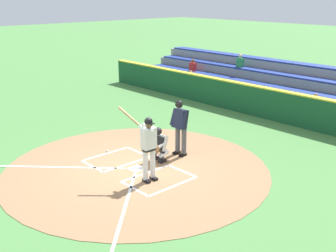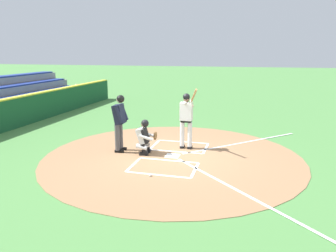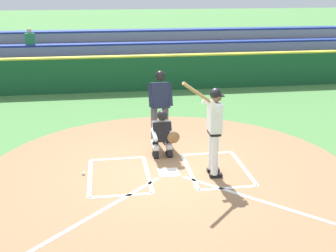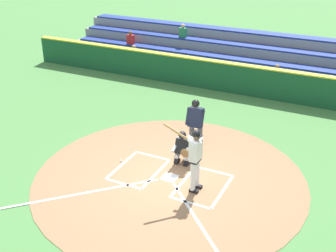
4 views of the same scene
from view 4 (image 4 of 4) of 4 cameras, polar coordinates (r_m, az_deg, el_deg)
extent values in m
plane|color=#4C8442|center=(12.94, 0.22, -6.79)|extent=(120.00, 120.00, 0.00)
cylinder|color=#99704C|center=(12.93, 0.22, -6.77)|extent=(8.00, 8.00, 0.01)
cube|color=white|center=(12.93, 0.22, -6.73)|extent=(0.44, 0.44, 0.01)
cube|color=white|center=(13.29, 6.02, -5.90)|extent=(1.20, 0.08, 0.01)
cube|color=white|center=(11.89, 2.91, -10.01)|extent=(1.20, 0.08, 0.01)
cube|color=white|center=(12.77, 2.05, -7.21)|extent=(0.08, 1.80, 0.01)
cube|color=white|center=(12.42, 7.15, -8.48)|extent=(0.08, 1.80, 0.01)
cube|color=white|center=(14.03, -2.04, -3.94)|extent=(1.20, 0.08, 0.01)
cube|color=white|center=(12.70, -5.88, -7.53)|extent=(1.20, 0.08, 0.01)
cube|color=white|center=(13.10, -1.56, -6.26)|extent=(0.08, 1.80, 0.01)
cube|color=white|center=(13.62, -6.06, -5.05)|extent=(0.08, 1.80, 0.01)
cube|color=white|center=(12.44, -12.99, -8.93)|extent=(3.73, 3.73, 0.01)
cube|color=white|center=(10.71, 5.58, -14.80)|extent=(3.73, 3.73, 0.01)
cylinder|color=white|center=(12.27, 3.79, -6.06)|extent=(0.15, 0.15, 0.84)
cube|color=black|center=(12.51, 3.90, -7.88)|extent=(0.26, 0.13, 0.09)
cylinder|color=white|center=(12.07, 3.28, -6.64)|extent=(0.15, 0.15, 0.84)
cube|color=black|center=(12.31, 3.40, -8.47)|extent=(0.26, 0.13, 0.09)
cube|color=black|center=(11.93, 3.60, -4.43)|extent=(0.23, 0.35, 0.10)
cube|color=white|center=(11.78, 3.64, -3.13)|extent=(0.25, 0.41, 0.60)
sphere|color=brown|center=(11.58, 3.79, -1.37)|extent=(0.21, 0.21, 0.21)
sphere|color=black|center=(11.55, 3.71, -1.04)|extent=(0.23, 0.23, 0.23)
cube|color=black|center=(11.53, 4.20, -1.31)|extent=(0.12, 0.17, 0.02)
cylinder|color=white|center=(11.68, 3.49, -1.84)|extent=(0.43, 0.10, 0.21)
cylinder|color=white|center=(11.51, 3.05, -2.27)|extent=(0.27, 0.10, 0.29)
cylinder|color=#AD7F4C|center=(11.40, 1.16, -0.81)|extent=(0.69, 0.34, 0.53)
cylinder|color=#AD7F4C|center=(11.51, 2.86, -1.92)|extent=(0.10, 0.10, 0.08)
cube|color=black|center=(13.57, 2.48, -4.91)|extent=(0.13, 0.27, 0.09)
cube|color=black|center=(13.46, 2.43, -4.42)|extent=(0.13, 0.25, 0.37)
cylinder|color=silver|center=(13.50, 2.59, -3.93)|extent=(0.17, 0.37, 0.21)
cube|color=black|center=(13.67, 1.22, -4.64)|extent=(0.13, 0.27, 0.09)
cube|color=black|center=(13.56, 1.16, -4.16)|extent=(0.13, 0.25, 0.37)
cylinder|color=silver|center=(13.60, 1.32, -3.67)|extent=(0.17, 0.37, 0.21)
cube|color=silver|center=(13.39, 1.99, -2.52)|extent=(0.42, 0.38, 0.52)
cube|color=black|center=(13.30, 1.82, -2.72)|extent=(0.43, 0.24, 0.46)
sphere|color=brown|center=(13.16, 1.90, -1.23)|extent=(0.21, 0.21, 0.21)
sphere|color=black|center=(13.14, 1.87, -1.19)|extent=(0.24, 0.24, 0.24)
cylinder|color=silver|center=(13.20, 2.53, -3.07)|extent=(0.12, 0.45, 0.20)
cylinder|color=silver|center=(13.33, 0.92, -2.75)|extent=(0.12, 0.45, 0.20)
ellipsoid|color=brown|center=(13.05, 2.22, -3.58)|extent=(0.29, 0.12, 0.28)
cylinder|color=#4C4C51|center=(14.06, 4.17, -1.62)|extent=(0.16, 0.16, 0.86)
cube|color=black|center=(14.24, 4.04, -3.37)|extent=(0.14, 0.29, 0.09)
cylinder|color=#4C4C51|center=(14.14, 3.10, -1.42)|extent=(0.16, 0.16, 0.86)
cube|color=black|center=(14.32, 2.99, -3.16)|extent=(0.14, 0.29, 0.09)
cube|color=#191E33|center=(13.75, 3.66, 1.15)|extent=(0.46, 0.38, 0.66)
sphere|color=beige|center=(13.52, 3.66, 2.90)|extent=(0.22, 0.22, 0.22)
sphere|color=black|center=(13.50, 3.63, 2.95)|extent=(0.25, 0.25, 0.25)
cylinder|color=#191E33|center=(13.59, 4.50, 0.97)|extent=(0.11, 0.29, 0.56)
cylinder|color=#191E33|center=(13.74, 2.61, 1.31)|extent=(0.11, 0.29, 0.56)
sphere|color=white|center=(13.79, -6.19, -4.55)|extent=(0.07, 0.07, 0.07)
cube|color=#19512D|center=(19.04, 10.21, 5.89)|extent=(22.00, 0.36, 1.25)
cube|color=yellow|center=(18.83, 10.36, 7.77)|extent=(22.00, 0.32, 0.06)
cube|color=gray|center=(20.11, 10.97, 5.69)|extent=(20.00, 0.85, 0.45)
cube|color=navy|center=(20.02, 11.03, 6.40)|extent=(19.60, 0.72, 0.08)
cube|color=gray|center=(20.81, 11.68, 6.97)|extent=(20.00, 0.85, 0.90)
cube|color=navy|center=(20.67, 11.80, 8.26)|extent=(19.60, 0.72, 0.08)
cube|color=gray|center=(21.53, 12.35, 8.17)|extent=(20.00, 0.85, 1.35)
cube|color=navy|center=(21.34, 12.53, 10.00)|extent=(19.60, 0.72, 0.08)
cube|color=gray|center=(22.26, 12.97, 9.29)|extent=(20.00, 0.85, 1.80)
cube|color=navy|center=(22.03, 13.22, 11.63)|extent=(19.60, 0.72, 0.08)
cube|color=white|center=(19.66, 14.00, 6.59)|extent=(0.36, 0.22, 0.46)
sphere|color=#9E7051|center=(19.56, 14.11, 7.53)|extent=(0.20, 0.20, 0.20)
cube|color=#2D844C|center=(22.54, 1.97, 12.12)|extent=(0.36, 0.22, 0.46)
sphere|color=beige|center=(22.46, 1.98, 12.97)|extent=(0.20, 0.20, 0.20)
cube|color=orange|center=(22.16, -4.47, 9.42)|extent=(0.36, 0.22, 0.46)
sphere|color=tan|center=(22.07, -4.50, 10.26)|extent=(0.20, 0.20, 0.20)
cube|color=red|center=(23.09, -4.92, 11.22)|extent=(0.36, 0.22, 0.46)
sphere|color=brown|center=(23.00, -4.95, 12.04)|extent=(0.20, 0.20, 0.20)
camera|label=1|loc=(5.57, 77.92, -15.90)|focal=44.92mm
camera|label=2|loc=(16.40, -35.11, 7.91)|focal=34.43mm
camera|label=3|loc=(6.98, -42.54, -8.39)|focal=45.49mm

